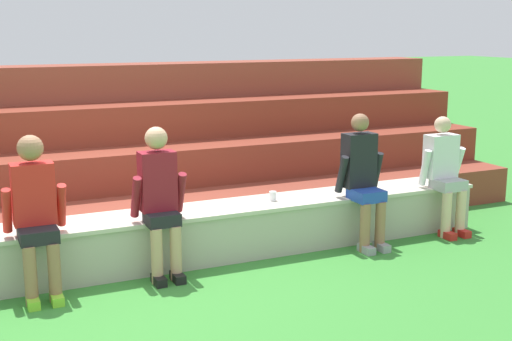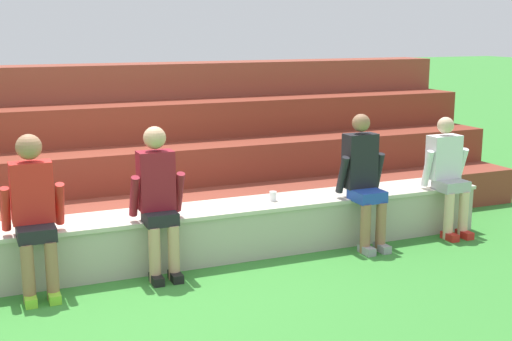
{
  "view_description": "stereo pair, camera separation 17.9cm",
  "coord_description": "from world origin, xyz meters",
  "px_view_note": "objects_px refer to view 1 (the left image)",
  "views": [
    {
      "loc": [
        -1.5,
        -6.03,
        2.34
      ],
      "look_at": [
        1.41,
        0.29,
        0.88
      ],
      "focal_mm": 47.78,
      "sensor_mm": 36.0,
      "label": 1
    },
    {
      "loc": [
        -1.34,
        -6.1,
        2.34
      ],
      "look_at": [
        1.41,
        0.29,
        0.88
      ],
      "focal_mm": 47.78,
      "sensor_mm": 36.0,
      "label": 2
    }
  ],
  "objects_px": {
    "plastic_cup_right_end": "(273,196)",
    "person_right_of_center": "(445,171)",
    "person_left_of_center": "(160,198)",
    "person_center": "(363,177)",
    "person_far_left": "(36,211)"
  },
  "relations": [
    {
      "from": "person_left_of_center",
      "to": "person_center",
      "type": "height_order",
      "value": "person_center"
    },
    {
      "from": "person_center",
      "to": "person_far_left",
      "type": "bearing_deg",
      "value": -179.73
    },
    {
      "from": "person_left_of_center",
      "to": "person_center",
      "type": "distance_m",
      "value": 2.27
    },
    {
      "from": "person_center",
      "to": "person_right_of_center",
      "type": "bearing_deg",
      "value": 0.72
    },
    {
      "from": "person_far_left",
      "to": "plastic_cup_right_end",
      "type": "xyz_separation_m",
      "value": [
        2.45,
        0.31,
        -0.19
      ]
    },
    {
      "from": "person_right_of_center",
      "to": "plastic_cup_right_end",
      "type": "xyz_separation_m",
      "value": [
        -2.07,
        0.28,
        -0.14
      ]
    },
    {
      "from": "person_far_left",
      "to": "person_center",
      "type": "xyz_separation_m",
      "value": [
        3.39,
        0.02,
        -0.01
      ]
    },
    {
      "from": "person_left_of_center",
      "to": "person_center",
      "type": "bearing_deg",
      "value": 0.24
    },
    {
      "from": "person_far_left",
      "to": "plastic_cup_right_end",
      "type": "height_order",
      "value": "person_far_left"
    },
    {
      "from": "person_center",
      "to": "person_right_of_center",
      "type": "height_order",
      "value": "person_center"
    },
    {
      "from": "person_left_of_center",
      "to": "person_right_of_center",
      "type": "relative_size",
      "value": 1.07
    },
    {
      "from": "person_far_left",
      "to": "person_center",
      "type": "relative_size",
      "value": 1.0
    },
    {
      "from": "plastic_cup_right_end",
      "to": "person_right_of_center",
      "type": "bearing_deg",
      "value": -7.64
    },
    {
      "from": "person_left_of_center",
      "to": "plastic_cup_right_end",
      "type": "bearing_deg",
      "value": 12.73
    },
    {
      "from": "person_far_left",
      "to": "person_right_of_center",
      "type": "relative_size",
      "value": 1.06
    }
  ]
}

